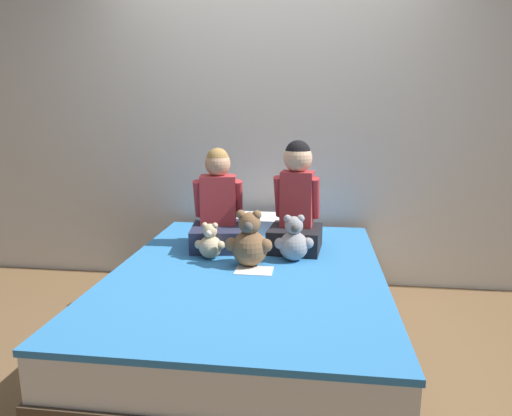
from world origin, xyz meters
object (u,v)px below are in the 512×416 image
at_px(teddy_bear_between_children, 249,243).
at_px(pillow_at_headboard, 265,223).
at_px(teddy_bear_held_by_left_child, 210,243).
at_px(teddy_bear_held_by_right_child, 294,241).
at_px(bed, 249,309).
at_px(child_on_left, 218,210).
at_px(sign_card, 254,270).
at_px(child_on_right, 296,204).

xyz_separation_m(teddy_bear_between_children, pillow_at_headboard, (0.00, 0.78, -0.08)).
bearing_deg(teddy_bear_held_by_left_child, teddy_bear_held_by_right_child, 2.93).
distance_m(teddy_bear_held_by_left_child, pillow_at_headboard, 0.73).
relative_size(bed, pillow_at_headboard, 3.80).
bearing_deg(teddy_bear_held_by_left_child, child_on_left, 90.71).
bearing_deg(teddy_bear_between_children, bed, -85.96).
bearing_deg(pillow_at_headboard, teddy_bear_held_by_left_child, -110.61).
xyz_separation_m(child_on_left, teddy_bear_held_by_right_child, (0.51, -0.24, -0.13)).
bearing_deg(child_on_left, teddy_bear_held_by_right_child, -32.87).
bearing_deg(teddy_bear_between_children, teddy_bear_held_by_left_child, 157.24).
xyz_separation_m(bed, teddy_bear_held_by_left_child, (-0.26, 0.15, 0.34)).
bearing_deg(teddy_bear_held_by_left_child, sign_card, -32.79).
bearing_deg(pillow_at_headboard, teddy_bear_between_children, -90.33).
relative_size(child_on_left, teddy_bear_between_children, 1.96).
bearing_deg(teddy_bear_between_children, teddy_bear_held_by_right_child, 26.08).
height_order(pillow_at_headboard, sign_card, pillow_at_headboard).
bearing_deg(teddy_bear_between_children, child_on_left, 124.07).
bearing_deg(child_on_right, teddy_bear_held_by_right_child, -84.92).
relative_size(teddy_bear_held_by_left_child, sign_card, 1.06).
xyz_separation_m(bed, child_on_left, (-0.26, 0.42, 0.49)).
relative_size(teddy_bear_held_by_right_child, teddy_bear_between_children, 0.85).
distance_m(child_on_right, pillow_at_headboard, 0.54).
xyz_separation_m(child_on_right, teddy_bear_between_children, (-0.25, -0.36, -0.16)).
height_order(teddy_bear_held_by_right_child, teddy_bear_between_children, teddy_bear_between_children).
distance_m(bed, sign_card, 0.26).
bearing_deg(sign_card, pillow_at_headboard, 92.46).
bearing_deg(sign_card, teddy_bear_held_by_right_child, 45.69).
xyz_separation_m(child_on_left, sign_card, (0.30, -0.45, -0.24)).
distance_m(child_on_left, pillow_at_headboard, 0.53).
relative_size(child_on_right, teddy_bear_between_children, 2.13).
bearing_deg(bed, child_on_right, 59.00).
bearing_deg(child_on_left, pillow_at_headboard, 50.15).
bearing_deg(teddy_bear_held_by_left_child, child_on_right, 27.31).
xyz_separation_m(child_on_right, sign_card, (-0.21, -0.45, -0.29)).
distance_m(child_on_right, teddy_bear_held_by_right_child, 0.30).
relative_size(teddy_bear_held_by_left_child, pillow_at_headboard, 0.42).
distance_m(bed, teddy_bear_held_by_right_child, 0.48).
height_order(teddy_bear_between_children, pillow_at_headboard, teddy_bear_between_children).
distance_m(bed, child_on_left, 0.70).
relative_size(teddy_bear_held_by_right_child, pillow_at_headboard, 0.52).
relative_size(teddy_bear_held_by_left_child, teddy_bear_between_children, 0.68).
relative_size(bed, teddy_bear_held_by_left_child, 9.13).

